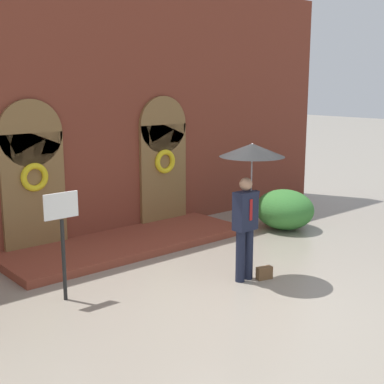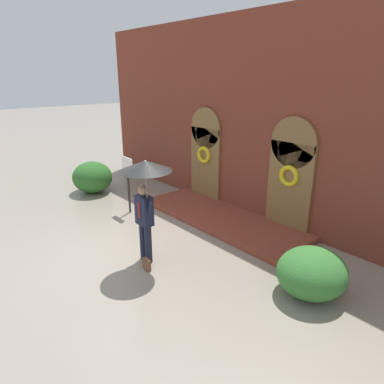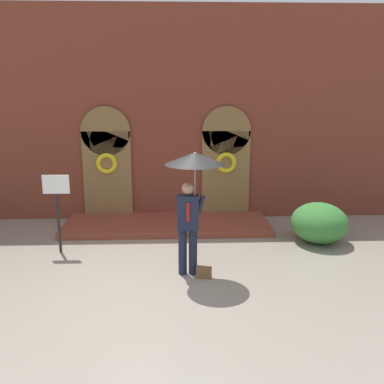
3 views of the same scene
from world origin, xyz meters
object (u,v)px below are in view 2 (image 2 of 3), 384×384
at_px(handbag, 146,264).
at_px(shrub_right, 312,273).
at_px(shrub_left, 92,177).
at_px(person_with_umbrella, 145,181).
at_px(sign_post, 128,176).

xyz_separation_m(handbag, shrub_right, (2.80, 1.89, 0.35)).
xyz_separation_m(shrub_left, shrub_right, (8.36, 0.44, -0.09)).
height_order(person_with_umbrella, shrub_left, person_with_umbrella).
distance_m(sign_post, shrub_left, 2.58).
xyz_separation_m(handbag, shrub_left, (-5.55, 1.45, 0.44)).
distance_m(person_with_umbrella, shrub_left, 5.66).
relative_size(person_with_umbrella, sign_post, 1.37).
relative_size(handbag, sign_post, 0.16).
bearing_deg(person_with_umbrella, shrub_right, 29.39).
height_order(handbag, sign_post, sign_post).
relative_size(sign_post, shrub_left, 1.22).
distance_m(person_with_umbrella, shrub_right, 3.74).
distance_m(person_with_umbrella, handbag, 1.82).
distance_m(handbag, sign_post, 3.53).
relative_size(sign_post, shrub_right, 1.24).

